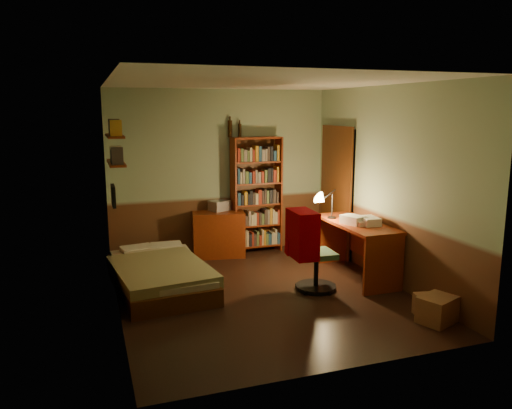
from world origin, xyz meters
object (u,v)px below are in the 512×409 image
object	(u,v)px
mini_stereo	(220,205)
bookshelf	(256,195)
cardboard_box_b	(432,306)
bed	(159,265)
office_chair	(317,248)
cardboard_box_a	(437,310)
desk	(355,249)
dresser	(219,234)
desk_lamp	(332,199)

from	to	relation	value
mini_stereo	bookshelf	distance (m)	0.62
mini_stereo	bookshelf	xyz separation A→B (m)	(0.60, -0.04, 0.14)
cardboard_box_b	mini_stereo	bearing A→B (deg)	116.87
bed	bookshelf	world-z (taller)	bookshelf
office_chair	cardboard_box_b	size ratio (longest dim) A/B	3.22
mini_stereo	cardboard_box_a	size ratio (longest dim) A/B	0.77
desk	mini_stereo	bearing A→B (deg)	131.08
desk	cardboard_box_a	world-z (taller)	desk
bed	cardboard_box_b	world-z (taller)	bed
bookshelf	cardboard_box_b	world-z (taller)	bookshelf
bookshelf	desk	distance (m)	1.94
bed	dresser	size ratio (longest dim) A/B	2.45
bookshelf	cardboard_box_a	world-z (taller)	bookshelf
bed	cardboard_box_b	bearing A→B (deg)	-40.10
dresser	office_chair	size ratio (longest dim) A/B	0.72
dresser	desk_lamp	size ratio (longest dim) A/B	1.47
mini_stereo	bookshelf	bearing A→B (deg)	-28.70
desk_lamp	office_chair	bearing A→B (deg)	-116.82
bed	mini_stereo	xyz separation A→B (m)	(1.14, 1.21, 0.50)
desk	office_chair	bearing A→B (deg)	-158.69
cardboard_box_b	office_chair	bearing A→B (deg)	125.38
desk	desk_lamp	distance (m)	0.77
cardboard_box_b	bed	bearing A→B (deg)	144.43
dresser	office_chair	bearing A→B (deg)	-56.67
mini_stereo	cardboard_box_b	bearing A→B (deg)	-88.04
dresser	cardboard_box_a	distance (m)	3.58
office_chair	desk	bearing A→B (deg)	24.13
desk	cardboard_box_a	distance (m)	1.66
bed	mini_stereo	size ratio (longest dim) A/B	6.62
desk	cardboard_box_a	size ratio (longest dim) A/B	3.71
cardboard_box_b	desk_lamp	bearing A→B (deg)	99.86
mini_stereo	bed	bearing A→B (deg)	-158.26
mini_stereo	desk_lamp	size ratio (longest dim) A/B	0.54
dresser	cardboard_box_b	xyz separation A→B (m)	(1.66, -3.05, -0.23)
dresser	cardboard_box_a	xyz separation A→B (m)	(1.61, -3.19, -0.21)
bed	bookshelf	distance (m)	2.19
dresser	mini_stereo	bearing A→B (deg)	76.00
dresser	bookshelf	xyz separation A→B (m)	(0.66, 0.08, 0.57)
desk_lamp	desk	bearing A→B (deg)	-46.19
bed	office_chair	bearing A→B (deg)	-26.43
bed	desk_lamp	bearing A→B (deg)	-7.51
bed	office_chair	size ratio (longest dim) A/B	1.76
bookshelf	cardboard_box_b	xyz separation A→B (m)	(1.01, -3.14, -0.81)
dresser	desk_lamp	world-z (taller)	desk_lamp
desk_lamp	cardboard_box_a	world-z (taller)	desk_lamp
dresser	desk	world-z (taller)	desk
bed	cardboard_box_a	size ratio (longest dim) A/B	5.07
desk_lamp	office_chair	size ratio (longest dim) A/B	0.49
dresser	bookshelf	size ratio (longest dim) A/B	0.43
office_chair	cardboard_box_b	bearing A→B (deg)	-52.36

